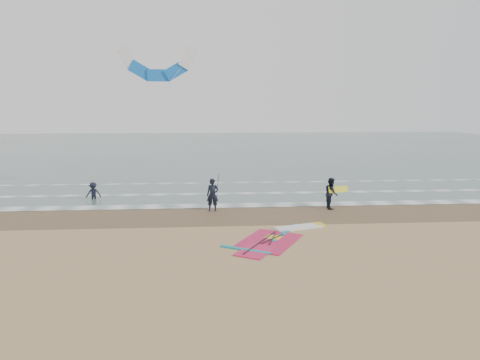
{
  "coord_description": "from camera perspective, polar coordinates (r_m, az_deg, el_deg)",
  "views": [
    {
      "loc": [
        -2.66,
        -18.16,
        6.14
      ],
      "look_at": [
        -0.99,
        5.0,
        2.2
      ],
      "focal_mm": 32.0,
      "sensor_mm": 36.0,
      "label": 1
    }
  ],
  "objects": [
    {
      "name": "held_pole",
      "position": [
        25.53,
        -3.01,
        -0.98
      ],
      "size": [
        0.17,
        0.86,
        1.82
      ],
      "color": "black",
      "rests_on": "ground"
    },
    {
      "name": "windsurf_rig",
      "position": [
        20.64,
        5.15,
        -7.61
      ],
      "size": [
        5.59,
        5.29,
        0.13
      ],
      "color": "white",
      "rests_on": "ground"
    },
    {
      "name": "person_standing",
      "position": [
        25.62,
        -3.67,
        -2.0
      ],
      "size": [
        0.76,
        0.54,
        1.97
      ],
      "primitive_type": "imported",
      "rotation": [
        0.0,
        0.0,
        -0.09
      ],
      "color": "black",
      "rests_on": "ground"
    },
    {
      "name": "person_walking",
      "position": [
        26.79,
        12.06,
        -1.74
      ],
      "size": [
        0.78,
        0.97,
        1.92
      ],
      "primitive_type": "imported",
      "rotation": [
        0.0,
        0.0,
        1.51
      ],
      "color": "black",
      "rests_on": "ground"
    },
    {
      "name": "ground",
      "position": [
        19.35,
        4.05,
        -8.89
      ],
      "size": [
        120.0,
        120.0,
        0.0
      ],
      "primitive_type": "plane",
      "color": "tan",
      "rests_on": "ground"
    },
    {
      "name": "surf_kite",
      "position": [
        31.43,
        -10.91,
        14.62
      ],
      "size": [
        7.2,
        2.41,
        9.49
      ],
      "color": "white",
      "rests_on": "ground"
    },
    {
      "name": "person_wading",
      "position": [
        30.38,
        -18.99,
        -1.08
      ],
      "size": [
        1.06,
        0.68,
        1.54
      ],
      "primitive_type": "imported",
      "rotation": [
        0.0,
        0.0,
        0.11
      ],
      "color": "black",
      "rests_on": "ground"
    },
    {
      "name": "wet_sand_band",
      "position": [
        25.07,
        2.11,
        -4.55
      ],
      "size": [
        120.0,
        5.0,
        0.01
      ],
      "primitive_type": "cube",
      "color": "brown",
      "rests_on": "ground"
    },
    {
      "name": "foam_waterline",
      "position": [
        29.37,
        1.17,
        -2.38
      ],
      "size": [
        120.0,
        9.15,
        0.02
      ],
      "color": "white",
      "rests_on": "ground"
    },
    {
      "name": "sea_water",
      "position": [
        66.5,
        -1.82,
        4.33
      ],
      "size": [
        120.0,
        80.0,
        0.02
      ],
      "primitive_type": "cube",
      "color": "#47605E",
      "rests_on": "ground"
    },
    {
      "name": "carried_kiteboard",
      "position": [
        26.76,
        12.96,
        -1.22
      ],
      "size": [
        1.3,
        0.51,
        0.39
      ],
      "color": "yellow",
      "rests_on": "ground"
    }
  ]
}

